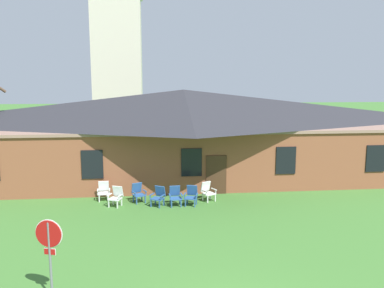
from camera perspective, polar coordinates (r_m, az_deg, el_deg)
brick_building at (r=25.49m, az=-1.22°, el=1.88°), size 26.75×10.40×5.47m
dome_tower at (r=41.86m, az=-10.78°, el=13.69°), size 5.18×5.18×20.53m
stop_sign at (r=11.71m, az=-20.06°, el=-13.45°), size 0.78×0.26×2.30m
lawn_chair_by_porch at (r=20.58m, az=-12.72°, el=-6.61°), size 0.69×0.72×0.96m
lawn_chair_near_door at (r=19.52m, az=-10.97°, el=-7.42°), size 0.79×0.83×0.96m
lawn_chair_left_end at (r=19.95m, az=-7.84°, el=-6.97°), size 0.79×0.84×0.96m
lawn_chair_middle at (r=19.26m, az=-4.90°, el=-7.51°), size 0.83×0.86×0.96m
lawn_chair_right_end at (r=19.25m, az=-2.46°, el=-7.49°), size 0.68×0.71×0.96m
lawn_chair_far_side at (r=19.32m, az=-0.08°, el=-7.43°), size 0.75×0.80×0.96m
lawn_chair_under_eave at (r=20.03m, az=2.28°, el=-6.83°), size 0.81×0.85×0.96m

